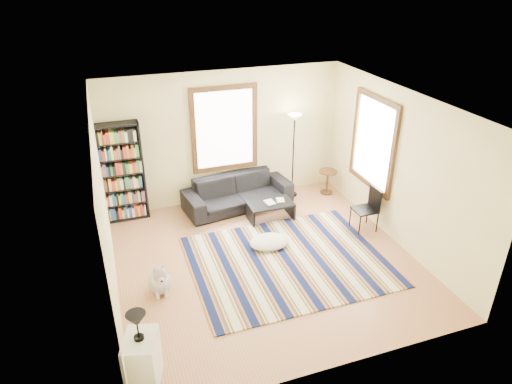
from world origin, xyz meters
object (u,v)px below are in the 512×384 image
object	(u,v)px
bookshelf	(120,173)
side_table	(327,182)
coffee_table	(270,211)
floor_lamp	(293,156)
folding_chair	(365,210)
floor_cushion	(269,242)
dog	(159,277)
sofa	(238,192)
white_cabinet	(143,360)

from	to	relation	value
bookshelf	side_table	xyz separation A→B (m)	(4.36, -0.34, -0.73)
coffee_table	floor_lamp	size ratio (longest dim) A/B	0.48
floor_lamp	folding_chair	size ratio (longest dim) A/B	2.16
side_table	folding_chair	size ratio (longest dim) A/B	0.63
bookshelf	coffee_table	distance (m)	3.04
coffee_table	floor_cushion	world-z (taller)	coffee_table
coffee_table	side_table	size ratio (longest dim) A/B	1.67
side_table	dog	xyz separation A→B (m)	(-4.06, -2.22, 0.01)
coffee_table	folding_chair	size ratio (longest dim) A/B	1.05
dog	sofa	bearing A→B (deg)	47.03
bookshelf	folding_chair	size ratio (longest dim) A/B	2.33
bookshelf	coffee_table	bearing A→B (deg)	-19.92
floor_lamp	folding_chair	world-z (taller)	floor_lamp
sofa	white_cabinet	distance (m)	4.65
bookshelf	dog	distance (m)	2.67
folding_chair	dog	xyz separation A→B (m)	(-4.01, -0.59, -0.15)
sofa	bookshelf	xyz separation A→B (m)	(-2.29, 0.27, 0.67)
sofa	floor_lamp	distance (m)	1.42
sofa	bookshelf	distance (m)	2.40
dog	white_cabinet	bearing A→B (deg)	-106.41
bookshelf	side_table	distance (m)	4.43
sofa	dog	size ratio (longest dim) A/B	3.99
bookshelf	dog	world-z (taller)	bookshelf
folding_chair	dog	world-z (taller)	folding_chair
floor_cushion	folding_chair	world-z (taller)	folding_chair
floor_lamp	dog	distance (m)	4.11
floor_lamp	side_table	bearing A→B (deg)	-12.14
sofa	floor_cushion	bearing A→B (deg)	-95.06
coffee_table	side_table	world-z (taller)	side_table
side_table	dog	bearing A→B (deg)	-151.36
side_table	dog	size ratio (longest dim) A/B	0.95
bookshelf	side_table	bearing A→B (deg)	-4.44
floor_cushion	dog	size ratio (longest dim) A/B	1.30
folding_chair	white_cabinet	bearing A→B (deg)	-152.64
floor_cushion	floor_lamp	size ratio (longest dim) A/B	0.40
sofa	folding_chair	bearing A→B (deg)	-48.31
sofa	coffee_table	world-z (taller)	sofa
coffee_table	sofa	bearing A→B (deg)	122.48
floor_cushion	floor_lamp	world-z (taller)	floor_lamp
coffee_table	floor_lamp	xyz separation A→B (m)	(0.83, 0.83, 0.75)
coffee_table	white_cabinet	distance (m)	4.35
white_cabinet	side_table	bearing A→B (deg)	57.86
side_table	white_cabinet	world-z (taller)	white_cabinet
bookshelf	floor_lamp	bearing A→B (deg)	-2.72
side_table	folding_chair	distance (m)	1.64
bookshelf	coffee_table	world-z (taller)	bookshelf
floor_cushion	side_table	bearing A→B (deg)	38.77
bookshelf	floor_lamp	xyz separation A→B (m)	(3.58, -0.17, -0.07)
coffee_table	floor_lamp	world-z (taller)	floor_lamp
sofa	folding_chair	world-z (taller)	folding_chair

